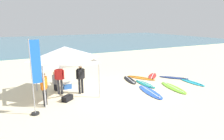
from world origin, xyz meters
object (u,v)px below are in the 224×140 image
(surfboard_navy, at_px, (174,78))
(person_grey, at_px, (55,80))
(surfboard_teal, at_px, (145,84))
(surfboard_black, at_px, (130,80))
(banner_flag, at_px, (35,81))
(surfboard_lime, at_px, (173,88))
(surfboard_orange, at_px, (141,78))
(person_red, at_px, (60,78))
(surfboard_red, at_px, (152,76))
(person_black, at_px, (81,77))
(surfboard_blue, at_px, (150,92))
(canopy_tent, at_px, (65,53))
(person_orange, at_px, (44,87))
(gear_bag_near_tent, at_px, (67,98))
(cooler_box, at_px, (67,86))
(surfboard_cyan, at_px, (192,82))

(surfboard_navy, relative_size, person_grey, 1.62)
(surfboard_teal, relative_size, surfboard_black, 0.96)
(surfboard_navy, distance_m, surfboard_black, 3.38)
(surfboard_teal, bearing_deg, banner_flag, -169.58)
(surfboard_lime, distance_m, surfboard_orange, 2.82)
(person_red, bearing_deg, surfboard_red, 4.24)
(surfboard_navy, bearing_deg, surfboard_lime, -135.59)
(person_black, bearing_deg, surfboard_blue, -26.06)
(surfboard_teal, height_order, surfboard_lime, same)
(canopy_tent, xyz_separation_m, surfboard_navy, (7.94, -0.45, -2.35))
(banner_flag, bearing_deg, person_grey, 63.16)
(surfboard_blue, bearing_deg, banner_flag, 178.93)
(surfboard_navy, height_order, person_orange, person_orange)
(surfboard_blue, relative_size, person_orange, 1.55)
(person_red, bearing_deg, gear_bag_near_tent, -86.17)
(cooler_box, bearing_deg, person_orange, -129.42)
(gear_bag_near_tent, bearing_deg, surfboard_red, 13.71)
(canopy_tent, xyz_separation_m, surfboard_cyan, (8.19, -1.90, -2.35))
(canopy_tent, bearing_deg, gear_bag_near_tent, -103.57)
(surfboard_cyan, relative_size, surfboard_navy, 1.04)
(surfboard_navy, xyz_separation_m, gear_bag_near_tent, (-8.20, -0.63, 0.10))
(surfboard_red, relative_size, cooler_box, 3.63)
(person_black, relative_size, person_grey, 1.43)
(surfboard_red, xyz_separation_m, person_grey, (-7.27, 0.18, 0.62))
(surfboard_red, height_order, surfboard_blue, same)
(surfboard_red, height_order, person_orange, person_orange)
(surfboard_blue, height_order, person_orange, person_orange)
(surfboard_blue, distance_m, person_black, 4.18)
(person_orange, bearing_deg, surfboard_black, 15.93)
(person_orange, height_order, banner_flag, banner_flag)
(person_red, xyz_separation_m, person_grey, (-0.12, 0.71, -0.33))
(surfboard_black, height_order, gear_bag_near_tent, gear_bag_near_tent)
(gear_bag_near_tent, bearing_deg, person_orange, -174.43)
(surfboard_blue, distance_m, surfboard_lime, 1.79)
(surfboard_blue, relative_size, surfboard_orange, 1.21)
(surfboard_cyan, bearing_deg, cooler_box, 160.69)
(surfboard_navy, relative_size, banner_flag, 0.57)
(surfboard_black, xyz_separation_m, surfboard_orange, (1.03, 0.07, -0.00))
(surfboard_lime, relative_size, gear_bag_near_tent, 4.26)
(surfboard_red, bearing_deg, surfboard_orange, -179.12)
(canopy_tent, height_order, surfboard_navy, canopy_tent)
(canopy_tent, relative_size, cooler_box, 6.00)
(surfboard_blue, height_order, cooler_box, cooler_box)
(person_grey, height_order, cooler_box, person_grey)
(surfboard_navy, xyz_separation_m, person_black, (-7.18, 0.13, 0.95))
(surfboard_red, xyz_separation_m, cooler_box, (-6.52, 0.22, 0.16))
(surfboard_black, distance_m, person_grey, 5.21)
(surfboard_navy, bearing_deg, person_black, 178.99)
(surfboard_teal, xyz_separation_m, surfboard_blue, (-0.68, -1.40, -0.00))
(surfboard_lime, xyz_separation_m, person_black, (-5.44, 1.82, 0.95))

